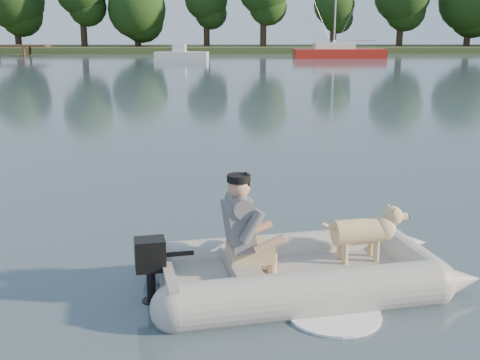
{
  "coord_description": "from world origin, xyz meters",
  "views": [
    {
      "loc": [
        -0.31,
        -6.09,
        2.79
      ],
      "look_at": [
        -0.12,
        1.81,
        0.75
      ],
      "focal_mm": 45.0,
      "sensor_mm": 36.0,
      "label": 1
    }
  ],
  "objects_px": {
    "man": "(241,222)",
    "sailboat": "(338,52)",
    "dinghy": "(305,236)",
    "motorboat": "(182,50)",
    "dog": "(359,236)"
  },
  "relations": [
    {
      "from": "man",
      "to": "sailboat",
      "type": "height_order",
      "value": "sailboat"
    },
    {
      "from": "dinghy",
      "to": "motorboat",
      "type": "distance_m",
      "value": 44.82
    },
    {
      "from": "man",
      "to": "motorboat",
      "type": "relative_size",
      "value": 0.24
    },
    {
      "from": "man",
      "to": "dinghy",
      "type": "bearing_deg",
      "value": -4.24
    },
    {
      "from": "man",
      "to": "dog",
      "type": "relative_size",
      "value": 1.16
    },
    {
      "from": "dinghy",
      "to": "sailboat",
      "type": "height_order",
      "value": "sailboat"
    },
    {
      "from": "dog",
      "to": "motorboat",
      "type": "height_order",
      "value": "motorboat"
    },
    {
      "from": "sailboat",
      "to": "dinghy",
      "type": "bearing_deg",
      "value": -101.41
    },
    {
      "from": "dog",
      "to": "dinghy",
      "type": "bearing_deg",
      "value": -175.43
    },
    {
      "from": "dinghy",
      "to": "motorboat",
      "type": "height_order",
      "value": "motorboat"
    },
    {
      "from": "dinghy",
      "to": "dog",
      "type": "bearing_deg",
      "value": 4.57
    },
    {
      "from": "dinghy",
      "to": "man",
      "type": "distance_m",
      "value": 0.72
    },
    {
      "from": "dog",
      "to": "sailboat",
      "type": "relative_size",
      "value": 0.08
    },
    {
      "from": "dinghy",
      "to": "sailboat",
      "type": "relative_size",
      "value": 0.43
    },
    {
      "from": "dog",
      "to": "man",
      "type": "bearing_deg",
      "value": 180.0
    }
  ]
}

